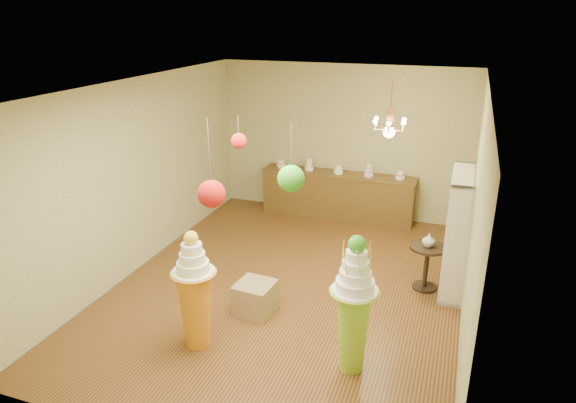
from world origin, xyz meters
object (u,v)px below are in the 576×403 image
(pedestal_orange, at_px, (195,299))
(sideboard, at_px, (338,194))
(pedestal_green, at_px, (353,314))
(round_table, at_px, (427,261))

(pedestal_orange, height_order, sideboard, pedestal_orange)
(pedestal_green, xyz_separation_m, sideboard, (-1.32, 4.51, -0.25))
(pedestal_orange, xyz_separation_m, round_table, (2.54, 2.37, -0.20))
(pedestal_green, distance_m, pedestal_orange, 1.92)
(sideboard, height_order, round_table, sideboard)
(pedestal_green, distance_m, round_table, 2.28)
(sideboard, bearing_deg, pedestal_green, -73.72)
(sideboard, bearing_deg, round_table, -50.13)
(pedestal_green, xyz_separation_m, round_table, (0.63, 2.17, -0.28))
(pedestal_green, bearing_deg, round_table, 73.75)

